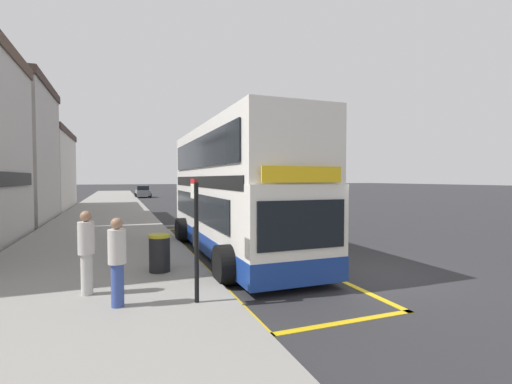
{
  "coord_description": "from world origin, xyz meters",
  "views": [
    {
      "loc": [
        -6.26,
        -8.02,
        2.63
      ],
      "look_at": [
        -1.3,
        4.87,
        2.11
      ],
      "focal_mm": 25.23,
      "sensor_mm": 36.0,
      "label": 1
    }
  ],
  "objects_px": {
    "parked_car_silver_ahead": "(188,192)",
    "pedestrian_waiting_near_sign": "(117,258)",
    "litter_bin": "(160,253)",
    "double_decker_bus": "(234,195)",
    "parked_car_grey_far": "(143,192)",
    "bus_stop_sign": "(196,228)",
    "pedestrian_further_back": "(86,249)",
    "parked_car_maroon_across": "(247,203)"
  },
  "relations": [
    {
      "from": "double_decker_bus",
      "to": "parked_car_maroon_across",
      "type": "distance_m",
      "value": 14.15
    },
    {
      "from": "pedestrian_waiting_near_sign",
      "to": "pedestrian_further_back",
      "type": "distance_m",
      "value": 1.18
    },
    {
      "from": "parked_car_silver_ahead",
      "to": "litter_bin",
      "type": "xyz_separation_m",
      "value": [
        -7.88,
        -38.98,
        -0.16
      ]
    },
    {
      "from": "double_decker_bus",
      "to": "pedestrian_waiting_near_sign",
      "type": "bearing_deg",
      "value": -129.39
    },
    {
      "from": "pedestrian_further_back",
      "to": "bus_stop_sign",
      "type": "bearing_deg",
      "value": -30.47
    },
    {
      "from": "parked_car_silver_ahead",
      "to": "pedestrian_further_back",
      "type": "height_order",
      "value": "pedestrian_further_back"
    },
    {
      "from": "parked_car_grey_far",
      "to": "litter_bin",
      "type": "height_order",
      "value": "parked_car_grey_far"
    },
    {
      "from": "double_decker_bus",
      "to": "bus_stop_sign",
      "type": "xyz_separation_m",
      "value": [
        -2.35,
        -4.9,
        -0.43
      ]
    },
    {
      "from": "pedestrian_waiting_near_sign",
      "to": "litter_bin",
      "type": "distance_m",
      "value": 2.67
    },
    {
      "from": "pedestrian_waiting_near_sign",
      "to": "parked_car_grey_far",
      "type": "bearing_deg",
      "value": 85.87
    },
    {
      "from": "double_decker_bus",
      "to": "parked_car_grey_far",
      "type": "xyz_separation_m",
      "value": [
        -0.62,
        39.87,
        -1.26
      ]
    },
    {
      "from": "parked_car_maroon_across",
      "to": "pedestrian_further_back",
      "type": "relative_size",
      "value": 2.33
    },
    {
      "from": "bus_stop_sign",
      "to": "double_decker_bus",
      "type": "bearing_deg",
      "value": 64.38
    },
    {
      "from": "double_decker_bus",
      "to": "pedestrian_further_back",
      "type": "bearing_deg",
      "value": -140.52
    },
    {
      "from": "double_decker_bus",
      "to": "parked_car_silver_ahead",
      "type": "bearing_deg",
      "value": 82.11
    },
    {
      "from": "parked_car_silver_ahead",
      "to": "pedestrian_waiting_near_sign",
      "type": "bearing_deg",
      "value": -103.25
    },
    {
      "from": "parked_car_grey_far",
      "to": "pedestrian_waiting_near_sign",
      "type": "height_order",
      "value": "pedestrian_waiting_near_sign"
    },
    {
      "from": "parked_car_grey_far",
      "to": "bus_stop_sign",
      "type": "bearing_deg",
      "value": -93.89
    },
    {
      "from": "parked_car_maroon_across",
      "to": "pedestrian_waiting_near_sign",
      "type": "xyz_separation_m",
      "value": [
        -8.99,
        -17.79,
        0.29
      ]
    },
    {
      "from": "pedestrian_further_back",
      "to": "litter_bin",
      "type": "distance_m",
      "value": 2.24
    },
    {
      "from": "parked_car_silver_ahead",
      "to": "parked_car_maroon_across",
      "type": "xyz_separation_m",
      "value": [
        0.07,
        -23.61,
        0.0
      ]
    },
    {
      "from": "bus_stop_sign",
      "to": "parked_car_silver_ahead",
      "type": "relative_size",
      "value": 0.59
    },
    {
      "from": "parked_car_maroon_across",
      "to": "parked_car_grey_far",
      "type": "bearing_deg",
      "value": 103.63
    },
    {
      "from": "parked_car_silver_ahead",
      "to": "double_decker_bus",
      "type": "bearing_deg",
      "value": -98.97
    },
    {
      "from": "pedestrian_waiting_near_sign",
      "to": "litter_bin",
      "type": "relative_size",
      "value": 1.73
    },
    {
      "from": "parked_car_silver_ahead",
      "to": "pedestrian_waiting_near_sign",
      "type": "distance_m",
      "value": 42.35
    },
    {
      "from": "parked_car_grey_far",
      "to": "pedestrian_further_back",
      "type": "height_order",
      "value": "pedestrian_further_back"
    },
    {
      "from": "parked_car_grey_far",
      "to": "litter_bin",
      "type": "bearing_deg",
      "value": -94.62
    },
    {
      "from": "parked_car_silver_ahead",
      "to": "pedestrian_waiting_near_sign",
      "type": "relative_size",
      "value": 2.42
    },
    {
      "from": "parked_car_silver_ahead",
      "to": "pedestrian_further_back",
      "type": "xyz_separation_m",
      "value": [
        -9.54,
        -40.4,
        0.33
      ]
    },
    {
      "from": "parked_car_maroon_across",
      "to": "pedestrian_waiting_near_sign",
      "type": "height_order",
      "value": "pedestrian_waiting_near_sign"
    },
    {
      "from": "bus_stop_sign",
      "to": "litter_bin",
      "type": "distance_m",
      "value": 2.86
    },
    {
      "from": "bus_stop_sign",
      "to": "pedestrian_further_back",
      "type": "height_order",
      "value": "bus_stop_sign"
    },
    {
      "from": "bus_stop_sign",
      "to": "parked_car_silver_ahead",
      "type": "height_order",
      "value": "bus_stop_sign"
    },
    {
      "from": "bus_stop_sign",
      "to": "litter_bin",
      "type": "relative_size",
      "value": 2.48
    },
    {
      "from": "parked_car_silver_ahead",
      "to": "litter_bin",
      "type": "relative_size",
      "value": 4.2
    },
    {
      "from": "parked_car_grey_far",
      "to": "pedestrian_further_back",
      "type": "relative_size",
      "value": 2.33
    },
    {
      "from": "parked_car_grey_far",
      "to": "litter_bin",
      "type": "distance_m",
      "value": 42.18
    },
    {
      "from": "litter_bin",
      "to": "parked_car_silver_ahead",
      "type": "bearing_deg",
      "value": 78.58
    },
    {
      "from": "bus_stop_sign",
      "to": "pedestrian_waiting_near_sign",
      "type": "distance_m",
      "value": 1.6
    },
    {
      "from": "bus_stop_sign",
      "to": "pedestrian_further_back",
      "type": "distance_m",
      "value": 2.49
    },
    {
      "from": "double_decker_bus",
      "to": "pedestrian_waiting_near_sign",
      "type": "distance_m",
      "value": 6.12
    }
  ]
}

